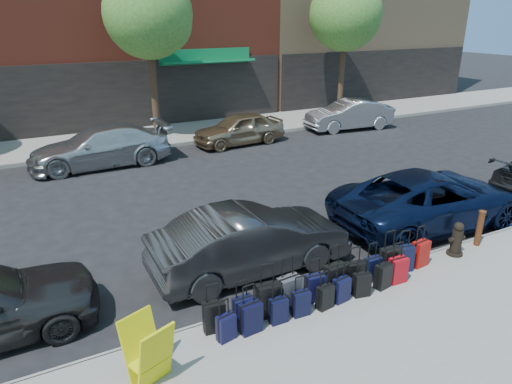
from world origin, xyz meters
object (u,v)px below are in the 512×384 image
car_far_3 (349,115)px  tree_right (348,16)px  tree_center (151,16)px  suitcase_front_5 (335,280)px  car_near_2 (429,199)px  bollard (480,228)px  car_far_1 (100,146)px  display_rack (148,352)px  car_near_1 (250,241)px  car_far_2 (239,129)px  fire_hydrant (457,240)px

car_far_3 → tree_right: bearing=157.0°
tree_center → car_far_3: tree_center is taller
tree_center → tree_right: same height
car_far_3 → suitcase_front_5: bearing=-33.0°
tree_center → car_near_2: 13.94m
bollard → car_far_1: car_far_1 is taller
car_far_3 → car_near_2: bearing=-21.2°
bollard → display_rack: display_rack is taller
car_near_1 → car_far_3: bearing=-47.1°
bollard → car_near_2: bearing=88.4°
car_near_2 → car_far_1: (-7.02, 9.71, -0.01)m
car_near_2 → tree_center: bearing=18.7°
display_rack → car_far_1: car_far_1 is taller
tree_right → car_far_2: bearing=-162.1°
car_far_1 → car_far_3: 12.33m
car_near_2 → car_far_3: size_ratio=1.23×
car_near_2 → car_near_1: bearing=90.8°
tree_right → bollard: size_ratio=7.99×
tree_center → bollard: (3.80, -14.23, -4.79)m
car_near_1 → car_near_2: car_near_2 is taller
tree_center → suitcase_front_5: 15.16m
display_rack → bollard: bearing=-15.8°
bollard → car_near_1: 5.67m
car_near_1 → car_far_3: size_ratio=1.00×
fire_hydrant → car_far_2: 11.86m
car_far_2 → tree_right: bearing=103.9°
car_far_1 → car_far_3: size_ratio=1.17×
display_rack → car_near_1: (2.97, 2.43, 0.07)m
tree_right → car_near_2: bearing=-117.9°
car_near_2 → car_far_2: (-0.93, 10.13, -0.06)m
bollard → car_far_3: (5.35, 11.82, 0.13)m
car_near_1 → car_far_1: car_far_1 is taller
suitcase_front_5 → car_near_2: size_ratio=0.19×
tree_right → car_far_3: bearing=-119.3°
tree_right → tree_center: bearing=180.0°
car_far_1 → car_far_3: (12.32, 0.45, -0.02)m
car_near_1 → car_near_2: (5.44, -0.08, 0.02)m
tree_right → display_rack: tree_right is taller
tree_center → display_rack: tree_center is taller
car_far_1 → car_far_3: bearing=91.5°
fire_hydrant → car_near_2: car_near_2 is taller
suitcase_front_5 → tree_center: bearing=81.6°
suitcase_front_5 → car_far_2: (3.54, 11.88, 0.22)m
car_near_1 → car_near_2: bearing=-91.1°
car_far_3 → car_far_1: bearing=-81.6°
tree_center → car_near_1: (-1.59, -12.49, -4.67)m
display_rack → car_far_3: 18.55m
display_rack → car_far_2: car_far_2 is taller
display_rack → car_far_3: bearing=21.8°
tree_center → bollard: bearing=-75.0°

